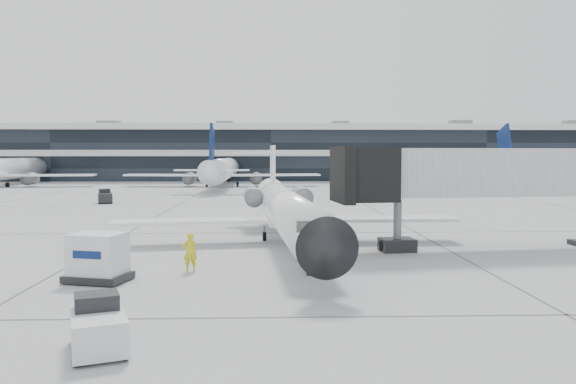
{
  "coord_description": "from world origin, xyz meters",
  "views": [
    {
      "loc": [
        -0.12,
        -38.51,
        5.53
      ],
      "look_at": [
        1.19,
        3.42,
        2.6
      ],
      "focal_mm": 35.0,
      "sensor_mm": 36.0,
      "label": 1
    }
  ],
  "objects_px": {
    "cargo_uld": "(98,258)",
    "jet_bridge": "(510,173)",
    "baggage_tug": "(98,327)",
    "regional_jet": "(287,209)",
    "ramp_worker": "(190,252)"
  },
  "relations": [
    {
      "from": "jet_bridge",
      "to": "ramp_worker",
      "type": "height_order",
      "value": "jet_bridge"
    },
    {
      "from": "jet_bridge",
      "to": "baggage_tug",
      "type": "xyz_separation_m",
      "value": [
        -18.66,
        -16.4,
        -3.68
      ]
    },
    {
      "from": "baggage_tug",
      "to": "jet_bridge",
      "type": "bearing_deg",
      "value": 21.05
    },
    {
      "from": "jet_bridge",
      "to": "cargo_uld",
      "type": "relative_size",
      "value": 6.45
    },
    {
      "from": "ramp_worker",
      "to": "cargo_uld",
      "type": "relative_size",
      "value": 0.63
    },
    {
      "from": "regional_jet",
      "to": "jet_bridge",
      "type": "relative_size",
      "value": 1.42
    },
    {
      "from": "baggage_tug",
      "to": "cargo_uld",
      "type": "height_order",
      "value": "cargo_uld"
    },
    {
      "from": "ramp_worker",
      "to": "baggage_tug",
      "type": "height_order",
      "value": "ramp_worker"
    },
    {
      "from": "ramp_worker",
      "to": "cargo_uld",
      "type": "distance_m",
      "value": 4.16
    },
    {
      "from": "ramp_worker",
      "to": "cargo_uld",
      "type": "xyz_separation_m",
      "value": [
        -3.66,
        -1.99,
        0.12
      ]
    },
    {
      "from": "regional_jet",
      "to": "jet_bridge",
      "type": "distance_m",
      "value": 13.22
    },
    {
      "from": "regional_jet",
      "to": "baggage_tug",
      "type": "distance_m",
      "value": 19.58
    },
    {
      "from": "regional_jet",
      "to": "cargo_uld",
      "type": "distance_m",
      "value": 13.19
    },
    {
      "from": "cargo_uld",
      "to": "jet_bridge",
      "type": "bearing_deg",
      "value": 35.05
    },
    {
      "from": "jet_bridge",
      "to": "regional_jet",
      "type": "bearing_deg",
      "value": 163.22
    }
  ]
}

